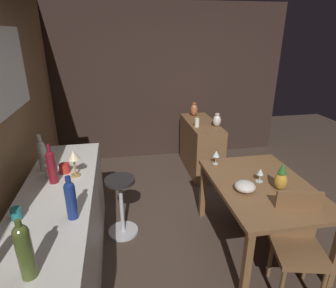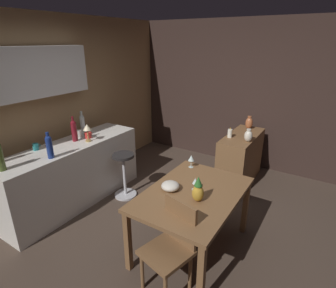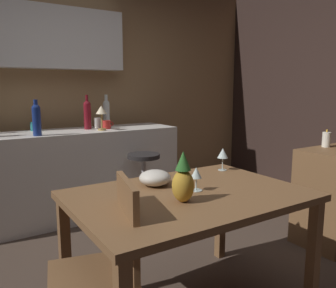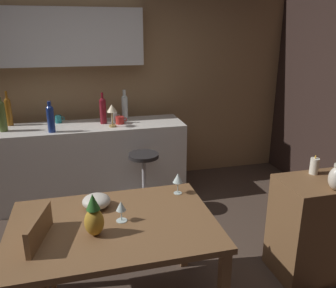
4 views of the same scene
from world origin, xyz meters
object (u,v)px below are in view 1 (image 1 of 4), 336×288
counter_lamp (74,157)px  cup_red (65,168)px  wine_bottle_clear (42,154)px  cup_white (49,171)px  pineapple_centerpiece (281,178)px  cup_teal (16,214)px  wine_glass_right (260,172)px  wine_bottle_ruby (51,166)px  fruit_bowl (245,186)px  dining_table (262,191)px  chair_near_window (297,241)px  bar_stool (121,205)px  vase_copper (194,110)px  vase_ceramic_ivory (217,120)px  wine_glass_left (216,154)px  sideboard_cabinet (201,146)px  wine_bottle_cobalt (71,198)px  wine_bottle_olive (24,250)px  pillar_candle_tall (197,123)px

counter_lamp → cup_red: bearing=48.9°
wine_bottle_clear → cup_white: 0.19m
pineapple_centerpiece → cup_teal: 2.23m
wine_glass_right → cup_white: 2.01m
wine_bottle_ruby → fruit_bowl: bearing=-96.2°
dining_table → wine_glass_right: 0.19m
chair_near_window → counter_lamp: size_ratio=3.56×
cup_red → bar_stool: bearing=-70.5°
counter_lamp → vase_copper: (2.04, -1.67, -0.16)m
wine_bottle_ruby → cup_teal: (-0.50, 0.16, -0.12)m
fruit_bowl → wine_bottle_clear: size_ratio=0.55×
chair_near_window → dining_table: bearing=7.0°
counter_lamp → fruit_bowl: bearing=-100.0°
cup_teal → vase_ceramic_ivory: (2.00, -2.18, -0.03)m
cup_red → counter_lamp: 0.20m
counter_lamp → vase_copper: counter_lamp is taller
wine_glass_left → cup_white: cup_white is taller
wine_glass_right → fruit_bowl: wine_glass_right is taller
sideboard_cabinet → fruit_bowl: size_ratio=5.65×
bar_stool → wine_bottle_cobalt: (-0.91, 0.33, 0.69)m
dining_table → fruit_bowl: fruit_bowl is taller
chair_near_window → wine_bottle_ruby: (0.64, 2.01, 0.58)m
chair_near_window → wine_bottle_cobalt: bearing=87.4°
vase_ceramic_ivory → counter_lamp: bearing=127.4°
vase_copper → wine_glass_left: bearing=173.1°
wine_bottle_ruby → wine_glass_left: bearing=-75.5°
wine_bottle_olive → cup_red: wine_bottle_olive is taller
wine_glass_left → wine_bottle_cobalt: wine_bottle_cobalt is taller
bar_stool → cup_red: (-0.18, 0.50, 0.58)m
cup_teal → pillar_candle_tall: 2.77m
cup_white → fruit_bowl: bearing=-100.2°
cup_red → chair_near_window: bearing=-112.9°
wine_glass_right → wine_bottle_clear: size_ratio=0.39×
pillar_candle_tall → dining_table: bearing=-172.5°
wine_glass_right → cup_red: bearing=83.2°
bar_stool → counter_lamp: (-0.27, 0.39, 0.72)m
wine_glass_left → wine_bottle_ruby: bearing=104.5°
sideboard_cabinet → cup_red: (-1.56, 1.80, 0.53)m
bar_stool → pillar_candle_tall: 1.74m
pillar_candle_tall → vase_ceramic_ivory: 0.30m
wine_glass_right → vase_ceramic_ivory: size_ratio=0.71×
wine_glass_left → wine_glass_right: wine_glass_left is taller
sideboard_cabinet → vase_copper: bearing=3.5°
wine_glass_right → cup_red: size_ratio=1.07×
dining_table → counter_lamp: bearing=84.1°
cup_teal → wine_bottle_olive: bearing=-157.8°
wine_glass_left → pillar_candle_tall: pillar_candle_tall is taller
cup_red → vase_copper: size_ratio=0.59×
fruit_bowl → chair_near_window: bearing=-146.7°
wine_bottle_olive → cup_teal: wine_bottle_olive is taller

